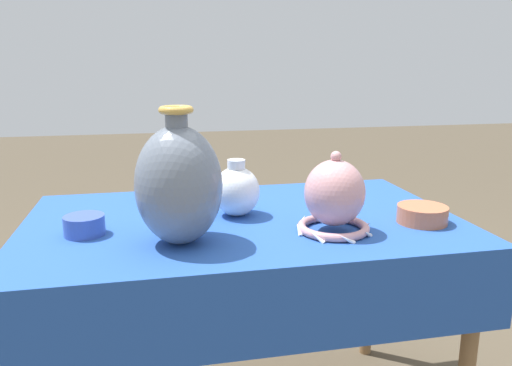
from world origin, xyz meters
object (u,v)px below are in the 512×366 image
object	(u,v)px
vase_tall_bulbous	(179,184)
pot_squat_cobalt	(84,225)
pot_squat_terracotta	(422,214)
mosaic_tile_box	(179,188)
jar_round_porcelain	(236,191)
vase_dome_bell	(334,198)

from	to	relation	value
vase_tall_bulbous	pot_squat_cobalt	world-z (taller)	vase_tall_bulbous
pot_squat_cobalt	pot_squat_terracotta	distance (m)	0.90
vase_tall_bulbous	pot_squat_cobalt	bearing A→B (deg)	155.54
mosaic_tile_box	vase_tall_bulbous	bearing A→B (deg)	-85.30
vase_tall_bulbous	pot_squat_terracotta	world-z (taller)	vase_tall_bulbous
vase_tall_bulbous	jar_round_porcelain	size ratio (longest dim) A/B	2.03
vase_tall_bulbous	pot_squat_cobalt	size ratio (longest dim) A/B	3.24
vase_dome_bell	vase_tall_bulbous	bearing A→B (deg)	-179.43
pot_squat_cobalt	jar_round_porcelain	world-z (taller)	jar_round_porcelain
pot_squat_cobalt	vase_tall_bulbous	bearing A→B (deg)	-24.46
vase_tall_bulbous	vase_dome_bell	distance (m)	0.40
vase_dome_bell	mosaic_tile_box	size ratio (longest dim) A/B	1.25
vase_dome_bell	pot_squat_terracotta	xyz separation A→B (m)	(0.27, 0.02, -0.07)
vase_dome_bell	pot_squat_terracotta	distance (m)	0.27
vase_tall_bulbous	vase_dome_bell	world-z (taller)	vase_tall_bulbous
mosaic_tile_box	pot_squat_terracotta	world-z (taller)	mosaic_tile_box
vase_tall_bulbous	pot_squat_cobalt	xyz separation A→B (m)	(-0.24, 0.11, -0.12)
vase_tall_bulbous	pot_squat_terracotta	size ratio (longest dim) A/B	2.44
jar_round_porcelain	vase_dome_bell	bearing A→B (deg)	-40.42
pot_squat_terracotta	jar_round_porcelain	size ratio (longest dim) A/B	0.83
vase_dome_bell	mosaic_tile_box	xyz separation A→B (m)	(-0.38, 0.40, -0.05)
pot_squat_terracotta	pot_squat_cobalt	bearing A→B (deg)	174.57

